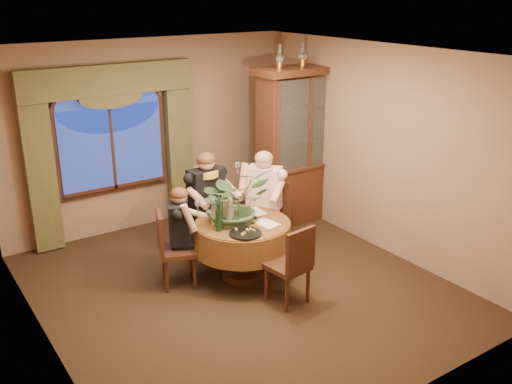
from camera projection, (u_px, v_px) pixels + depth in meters
floor at (240, 287)px, 6.99m from camera, size 5.00×5.00×0.00m
wall_back at (149, 135)px, 8.46m from camera, size 4.50×0.00×4.50m
wall_right at (379, 149)px, 7.70m from camera, size 0.00×5.00×5.00m
ceiling at (238, 54)px, 6.04m from camera, size 5.00×5.00×0.00m
window at (112, 148)px, 8.13m from camera, size 1.62×0.10×1.32m
arched_transom at (107, 94)px, 7.86m from camera, size 1.60×0.06×0.44m
drapery_left at (40, 169)px, 7.58m from camera, size 0.38×0.14×2.32m
drapery_right at (179, 146)px, 8.67m from camera, size 0.38×0.14×2.32m
swag_valance at (108, 80)px, 7.73m from camera, size 2.45×0.16×0.42m
dining_table at (243, 250)px, 7.12m from camera, size 1.66×1.66×0.75m
china_cabinet at (300, 145)px, 8.68m from camera, size 1.47×0.58×2.38m
oil_lamp_left at (280, 56)px, 8.00m from camera, size 0.11×0.11×0.34m
oil_lamp_center at (303, 54)px, 8.22m from camera, size 0.11×0.11×0.34m
oil_lamp_right at (325, 53)px, 8.44m from camera, size 0.11×0.11×0.34m
chair_right at (270, 219)px, 7.79m from camera, size 0.58×0.58×0.96m
chair_back_right at (205, 223)px, 7.64m from camera, size 0.47×0.47×0.96m
chair_back at (178, 249)px, 6.89m from camera, size 0.54×0.54×0.96m
chair_front_left at (288, 264)px, 6.52m from camera, size 0.47×0.47×0.96m
person_pink at (264, 201)px, 7.77m from camera, size 0.68×0.69×1.43m
person_back at (180, 235)px, 6.97m from camera, size 0.56×0.58×1.23m
person_scarf at (206, 204)px, 7.60m from camera, size 0.55×0.51×1.46m
stoneware_vase at (228, 210)px, 6.99m from camera, size 0.15×0.15×0.29m
centerpiece_plant at (233, 176)px, 6.85m from camera, size 0.88×0.98×0.76m
olive_bowl at (251, 220)px, 6.97m from camera, size 0.17×0.17×0.05m
cheese_platter at (245, 234)px, 6.63m from camera, size 0.38×0.38×0.02m
wine_bottle_0 at (218, 210)px, 6.91m from camera, size 0.07×0.07×0.33m
wine_bottle_1 at (214, 212)px, 6.84m from camera, size 0.07×0.07×0.33m
wine_bottle_2 at (219, 218)px, 6.68m from camera, size 0.07×0.07×0.33m
wine_bottle_3 at (229, 211)px, 6.87m from camera, size 0.07×0.07×0.33m
tasting_paper_0 at (266, 223)px, 6.94m from camera, size 0.26×0.33×0.00m
tasting_paper_1 at (255, 212)px, 7.30m from camera, size 0.22×0.31×0.00m
wine_glass_person_pink at (253, 204)px, 7.33m from camera, size 0.07×0.07×0.18m
wine_glass_person_back at (208, 216)px, 6.92m from camera, size 0.07×0.07×0.18m
wine_glass_person_scarf at (223, 205)px, 7.27m from camera, size 0.07×0.07×0.18m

